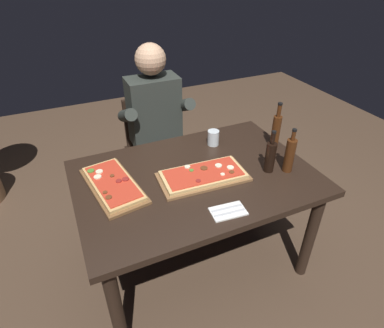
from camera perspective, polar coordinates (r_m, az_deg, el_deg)
name	(u,v)px	position (r m, az deg, el deg)	size (l,w,h in m)	color
ground_plane	(195,258)	(2.42, 0.51, -16.38)	(6.40, 6.40, 0.00)	#4C3828
dining_table	(195,188)	(1.96, 0.60, -4.26)	(1.40, 0.96, 0.74)	black
pizza_rectangular_front	(203,175)	(1.87, 2.00, -2.04)	(0.53, 0.29, 0.05)	brown
pizza_rectangular_left	(113,184)	(1.86, -13.86, -3.52)	(0.31, 0.53, 0.05)	brown
wine_bottle_dark	(270,156)	(1.95, 13.73, 1.35)	(0.06, 0.06, 0.27)	black
oil_bottle_amber	(290,155)	(1.97, 16.97, 1.61)	(0.06, 0.06, 0.28)	#47230F
vinegar_bottle_green	(276,130)	(2.19, 14.69, 5.82)	(0.06, 0.06, 0.32)	#47230F
tumbler_near_camera	(213,138)	(2.19, 3.80, 4.68)	(0.08, 0.08, 0.10)	silver
napkin_cutlery_set	(228,211)	(1.67, 6.43, -8.34)	(0.19, 0.13, 0.01)	white
diner_chair	(154,145)	(2.72, -6.79, 3.37)	(0.44, 0.44, 0.87)	black
seated_diner	(157,124)	(2.50, -6.29, 7.16)	(0.53, 0.41, 1.33)	#23232D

